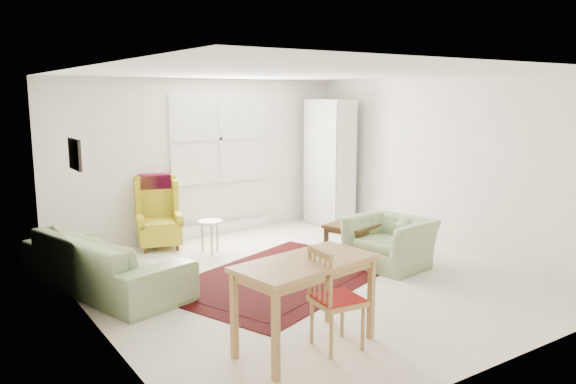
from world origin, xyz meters
TOP-DOWN VIEW (x-y plane):
  - room at (0.02, 0.21)m, footprint 5.04×5.54m
  - rug at (-0.17, 0.17)m, footprint 3.39×2.77m
  - sofa at (-2.10, 1.00)m, footprint 1.48×2.46m
  - armchair at (1.29, -0.21)m, footprint 1.03×1.13m
  - wingback_chair at (-0.92, 2.35)m, footprint 0.77×0.79m
  - coffee_table at (1.09, 0.34)m, footprint 0.76×0.76m
  - stool at (-0.40, 1.71)m, footprint 0.42×0.42m
  - cabinet at (2.10, 2.13)m, footprint 0.50×0.89m
  - desk at (-1.08, -1.58)m, footprint 1.37×0.83m
  - desk_chair at (-0.83, -1.73)m, footprint 0.45×0.45m

SIDE VIEW (x-z plane):
  - rug at x=-0.17m, z-range 0.00..0.03m
  - stool at x=-0.40m, z-range 0.00..0.48m
  - coffee_table at x=1.09m, z-range 0.00..0.49m
  - armchair at x=1.29m, z-range 0.00..0.78m
  - desk at x=-1.08m, z-range 0.00..0.81m
  - sofa at x=-2.10m, z-range 0.00..0.93m
  - desk_chair at x=-0.83m, z-range 0.00..0.93m
  - wingback_chair at x=-0.92m, z-range 0.00..1.08m
  - cabinet at x=2.10m, z-range 0.00..2.17m
  - room at x=0.02m, z-range 0.00..2.51m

